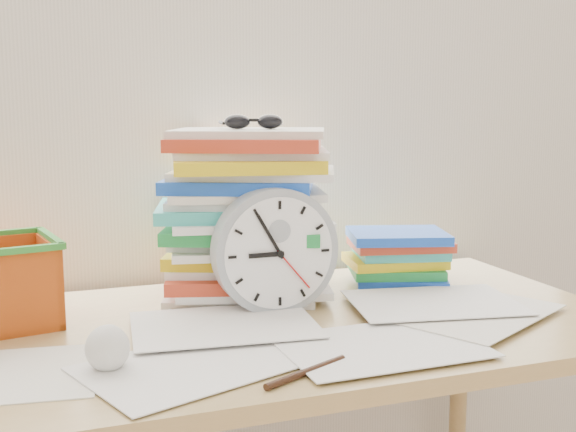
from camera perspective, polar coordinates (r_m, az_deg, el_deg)
name	(u,v)px	position (r m, az deg, el deg)	size (l,w,h in m)	color
curtain	(203,36)	(1.66, -6.77, 13.92)	(2.40, 0.01, 2.50)	silver
desk	(256,361)	(1.38, -2.57, -11.41)	(1.40, 0.70, 0.75)	#A9894F
paper_stack	(245,213)	(1.51, -3.39, 0.22)	(0.35, 0.29, 0.35)	white
clock	(275,251)	(1.39, -1.03, -2.77)	(0.24, 0.24, 0.05)	#939BA2
sunglasses	(254,122)	(1.48, -2.73, 7.46)	(0.14, 0.12, 0.03)	black
book_stack	(401,256)	(1.65, 8.94, -3.18)	(0.24, 0.19, 0.12)	white
crumpled_ball	(107,348)	(1.15, -14.11, -10.05)	(0.07, 0.07, 0.07)	white
pen	(306,372)	(1.10, 1.46, -12.22)	(0.01, 0.01, 0.17)	black
scattered_papers	(255,320)	(1.35, -2.59, -8.20)	(1.26, 0.42, 0.02)	white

